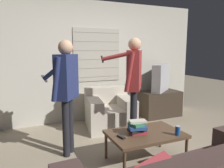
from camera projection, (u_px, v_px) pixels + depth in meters
ground_plane at (135, 160)px, 3.06m from camera, size 16.00×16.00×0.00m
wall_back at (90, 61)px, 4.71m from camera, size 5.20×0.08×2.55m
armchair_beige at (109, 112)px, 4.32m from camera, size 1.00×0.99×0.77m
coffee_table at (145, 135)px, 2.97m from camera, size 1.01×0.66×0.41m
tv_stand at (160, 104)px, 5.07m from camera, size 0.92×0.51×0.58m
tv at (160, 78)px, 4.98m from camera, size 0.66×0.58×0.62m
person_left_standing at (66, 84)px, 3.09m from camera, size 0.50×0.73×1.66m
person_right_standing at (133, 76)px, 3.59m from camera, size 0.59×0.83×1.72m
book_stack at (137, 127)px, 2.91m from camera, size 0.27×0.23×0.19m
soda_can at (178, 131)px, 2.87m from camera, size 0.07×0.07×0.13m
spare_remote at (121, 137)px, 2.79m from camera, size 0.07×0.14×0.02m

